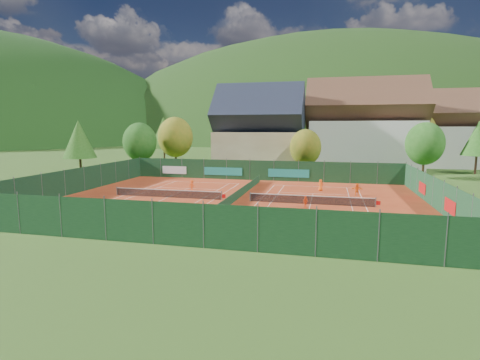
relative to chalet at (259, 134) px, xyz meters
name	(u,v)px	position (x,y,z in m)	size (l,w,h in m)	color
ground	(236,201)	(3.00, -30.00, -6.64)	(600.00, 600.00, 0.00)	#2D5119
clay_pad	(236,201)	(3.00, -30.00, -6.62)	(40.00, 32.00, 0.01)	#A43518
court_markings_left	(168,197)	(-5.00, -30.00, -6.61)	(11.03, 23.83, 0.00)	white
court_markings_right	(310,204)	(11.00, -30.00, -6.61)	(11.03, 23.83, 0.00)	white
tennis_net_left	(169,193)	(-4.85, -30.00, -6.12)	(13.30, 0.10, 1.02)	#59595B
tennis_net_right	(312,199)	(11.15, -30.00, -6.12)	(13.30, 0.10, 1.02)	#59595B
court_divider	(236,196)	(3.00, -30.00, -6.12)	(0.03, 28.80, 1.00)	#153B22
fence_north	(259,171)	(2.54, -14.01, -5.16)	(40.00, 0.10, 3.00)	#13351B
fence_south	(178,224)	(3.00, -46.00, -5.12)	(40.00, 0.04, 3.00)	#123319
fence_west	(75,181)	(-17.00, -30.00, -5.12)	(0.04, 32.00, 3.00)	#12331D
fence_east	(438,195)	(23.00, -29.95, -5.14)	(0.09, 32.00, 3.00)	#163C21
chalet	(259,134)	(0.00, 0.00, 0.00)	(16.20, 12.00, 16.00)	#CBB98F
hotel_block_a	(364,130)	(19.00, 6.00, 0.76)	(21.60, 11.00, 17.25)	silver
hotel_block_b	(433,134)	(33.00, 14.00, -0.01)	(17.28, 10.00, 15.50)	silver
tree_west_front	(140,142)	(-19.00, -10.00, -1.23)	(5.72, 5.72, 8.69)	#473319
tree_west_mid	(175,137)	(-15.00, -4.00, -0.56)	(6.44, 6.44, 9.78)	#4C301B
tree_west_back	(164,133)	(-21.00, 4.00, 0.11)	(5.60, 5.60, 10.00)	#4E301B
tree_center	(305,147)	(9.00, -8.00, -1.91)	(5.01, 5.01, 7.60)	#482F19
tree_east_front	(425,144)	(27.00, -6.00, -1.23)	(5.72, 5.72, 8.69)	#452F18
tree_east_mid	(478,138)	(37.00, 2.00, -0.56)	(5.04, 5.04, 9.00)	#482919
tree_west_side	(79,139)	(-25.00, -18.00, -0.56)	(5.04, 5.04, 9.00)	#432618
tree_east_back	(416,133)	(29.00, 10.00, 0.12)	(7.15, 7.15, 10.86)	#432D18
mountain_backdrop	(355,195)	(31.54, 203.48, -46.26)	(820.00, 530.00, 242.00)	black
ball_hopper	(337,227)	(13.47, -40.67, -6.07)	(0.34, 0.34, 0.80)	slate
loose_ball_0	(139,205)	(-6.02, -34.63, -6.59)	(0.07, 0.07, 0.07)	#CCD833
loose_ball_1	(267,232)	(8.32, -41.49, -6.59)	(0.07, 0.07, 0.07)	#CCD833
loose_ball_2	(260,194)	(4.82, -25.36, -6.59)	(0.07, 0.07, 0.07)	#CCD833
loose_ball_3	(241,186)	(1.24, -20.07, -6.59)	(0.07, 0.07, 0.07)	#CCD833
loose_ball_4	(329,211)	(12.89, -32.75, -6.59)	(0.07, 0.07, 0.07)	#CCD833
player_left_near	(119,211)	(-4.71, -40.52, -5.84)	(0.57, 0.37, 1.57)	#FB4D16
player_left_mid	(144,208)	(-3.30, -38.76, -5.92)	(0.69, 0.53, 1.41)	#F85316
player_left_far	(192,185)	(-3.90, -25.09, -5.93)	(0.89, 0.51, 1.38)	#FC5216
player_right_near	(305,202)	(10.59, -31.88, -6.02)	(0.71, 0.30, 1.22)	#E44614
player_right_far_a	(321,185)	(11.82, -21.46, -5.89)	(0.72, 0.47, 1.48)	#FF6116
player_right_far_b	(357,189)	(16.02, -23.73, -5.89)	(1.36, 0.43, 1.47)	orange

